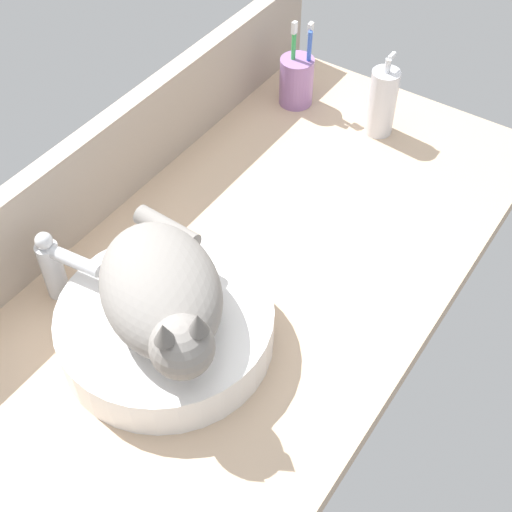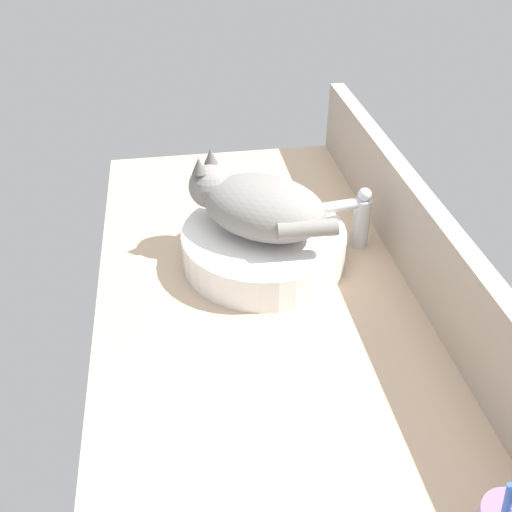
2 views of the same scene
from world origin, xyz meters
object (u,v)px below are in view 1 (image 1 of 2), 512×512
at_px(sink_basin, 166,326).
at_px(toothbrush_cup, 297,80).
at_px(cat, 163,294).
at_px(faucet, 56,265).
at_px(soap_dispenser, 382,102).

height_order(sink_basin, toothbrush_cup, toothbrush_cup).
xyz_separation_m(sink_basin, cat, (-0.01, -0.01, 0.09)).
height_order(sink_basin, faucet, faucet).
xyz_separation_m(cat, toothbrush_cup, (0.65, 0.18, -0.07)).
relative_size(sink_basin, toothbrush_cup, 1.75).
relative_size(soap_dispenser, toothbrush_cup, 0.92).
bearing_deg(faucet, cat, -85.68).
bearing_deg(sink_basin, cat, -122.96).
relative_size(cat, toothbrush_cup, 1.62).
height_order(cat, toothbrush_cup, cat).
height_order(faucet, soap_dispenser, soap_dispenser).
relative_size(cat, faucet, 2.22).
distance_m(sink_basin, faucet, 0.20).
relative_size(faucet, soap_dispenser, 0.79).
xyz_separation_m(sink_basin, soap_dispenser, (0.65, -0.02, 0.04)).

